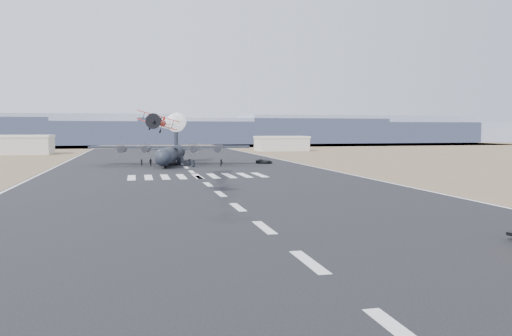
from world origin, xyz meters
name	(u,v)px	position (x,y,z in m)	size (l,w,h in m)	color
ground	(264,227)	(0.00, 0.00, 0.00)	(500.00, 500.00, 0.00)	black
scrub_far	(157,145)	(0.00, 230.00, 0.00)	(500.00, 80.00, 0.00)	brown
runway_markings	(192,172)	(0.00, 60.00, 0.01)	(60.00, 260.00, 0.01)	silver
ridge_seg_c	(37,129)	(-65.00, 260.00, 8.50)	(150.00, 50.00, 17.00)	gray
ridge_seg_d	(155,133)	(0.00, 260.00, 6.50)	(150.00, 50.00, 13.00)	gray
ridge_seg_e	(261,131)	(65.00, 260.00, 7.50)	(150.00, 50.00, 15.00)	gray
ridge_seg_f	(357,129)	(130.00, 260.00, 8.50)	(150.00, 50.00, 17.00)	gray
ridge_seg_g	(444,132)	(195.00, 260.00, 6.50)	(150.00, 50.00, 13.00)	gray
hangar_left	(15,145)	(-52.00, 145.00, 3.41)	(24.50, 14.50, 6.70)	#B1AC9D
hangar_right	(281,143)	(46.00, 150.00, 3.01)	(20.50, 12.50, 5.90)	#B1AC9D
aerobatic_biplane	(158,122)	(-8.30, 21.82, 9.79)	(5.39, 5.04, 2.81)	#BC340C
smoke_trail	(175,122)	(-4.40, 45.74, 10.00)	(6.50, 29.35, 3.46)	white
transport_aircraft	(171,153)	(-2.48, 83.53, 2.92)	(39.15, 32.06, 11.33)	black
support_vehicle	(264,161)	(20.62, 79.83, 0.60)	(1.98, 4.28, 1.19)	black
crew_a	(190,163)	(1.38, 75.53, 0.85)	(0.62, 0.51, 1.71)	black
crew_b	(141,163)	(-9.91, 79.05, 0.81)	(0.79, 0.49, 1.62)	black
crew_c	(189,162)	(1.30, 77.80, 0.78)	(1.01, 0.47, 1.57)	black
crew_d	(151,162)	(-7.76, 78.80, 0.92)	(1.07, 0.55, 1.83)	black
crew_e	(194,163)	(1.93, 73.41, 0.85)	(0.83, 0.51, 1.71)	black
crew_f	(221,163)	(8.63, 74.37, 0.82)	(1.53, 0.49, 1.65)	black
crew_g	(179,162)	(-0.89, 79.04, 0.85)	(0.62, 0.51, 1.71)	black
crew_h	(189,162)	(1.41, 78.19, 0.81)	(0.78, 0.48, 1.61)	black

